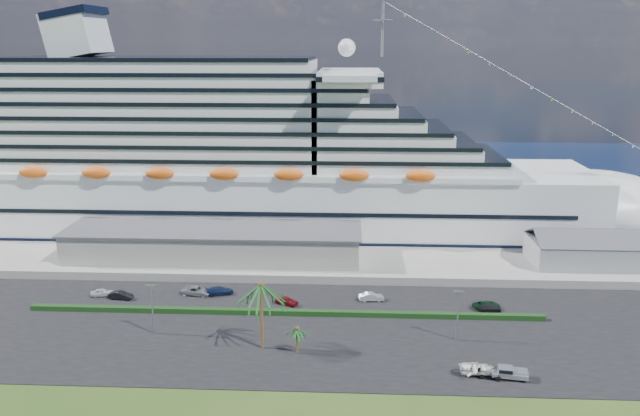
# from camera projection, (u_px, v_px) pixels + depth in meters

# --- Properties ---
(ground) EXTENTS (420.00, 420.00, 0.00)m
(ground) POSITION_uv_depth(u_px,v_px,m) (327.00, 363.00, 90.79)
(ground) COLOR #284517
(ground) RESTS_ON ground
(asphalt_lot) EXTENTS (140.00, 38.00, 0.12)m
(asphalt_lot) POSITION_uv_depth(u_px,v_px,m) (329.00, 329.00, 101.39)
(asphalt_lot) COLOR black
(asphalt_lot) RESTS_ON ground
(wharf) EXTENTS (240.00, 20.00, 1.80)m
(wharf) POSITION_uv_depth(u_px,v_px,m) (334.00, 263.00, 129.15)
(wharf) COLOR gray
(wharf) RESTS_ON ground
(water) EXTENTS (420.00, 160.00, 0.02)m
(water) POSITION_uv_depth(u_px,v_px,m) (341.00, 177.00, 216.24)
(water) COLOR black
(water) RESTS_ON ground
(cruise_ship) EXTENTS (191.00, 38.00, 54.00)m
(cruise_ship) POSITION_uv_depth(u_px,v_px,m) (247.00, 165.00, 149.24)
(cruise_ship) COLOR silver
(cruise_ship) RESTS_ON ground
(terminal_building) EXTENTS (61.00, 15.00, 6.30)m
(terminal_building) POSITION_uv_depth(u_px,v_px,m) (214.00, 242.00, 129.25)
(terminal_building) COLOR gray
(terminal_building) RESTS_ON wharf
(port_shed) EXTENTS (24.00, 12.31, 7.37)m
(port_shed) POSITION_uv_depth(u_px,v_px,m) (591.00, 251.00, 125.84)
(port_shed) COLOR gray
(port_shed) RESTS_ON wharf
(hedge) EXTENTS (88.00, 1.10, 0.90)m
(hedge) POSITION_uv_depth(u_px,v_px,m) (284.00, 312.00, 106.45)
(hedge) COLOR black
(hedge) RESTS_ON asphalt_lot
(lamp_post_left) EXTENTS (1.60, 0.35, 8.27)m
(lamp_post_left) POSITION_uv_depth(u_px,v_px,m) (152.00, 303.00, 98.42)
(lamp_post_left) COLOR gray
(lamp_post_left) RESTS_ON asphalt_lot
(lamp_post_right) EXTENTS (1.60, 0.35, 8.27)m
(lamp_post_right) POSITION_uv_depth(u_px,v_px,m) (458.00, 309.00, 96.20)
(lamp_post_right) COLOR gray
(lamp_post_right) RESTS_ON asphalt_lot
(palm_tall) EXTENTS (8.82, 8.82, 11.13)m
(palm_tall) POSITION_uv_depth(u_px,v_px,m) (261.00, 292.00, 92.73)
(palm_tall) COLOR #47301E
(palm_tall) RESTS_ON ground
(palm_short) EXTENTS (3.53, 3.53, 4.56)m
(palm_short) POSITION_uv_depth(u_px,v_px,m) (297.00, 332.00, 92.46)
(palm_short) COLOR #47301E
(palm_short) RESTS_ON ground
(parked_car_0) EXTENTS (4.33, 2.53, 1.38)m
(parked_car_0) POSITION_uv_depth(u_px,v_px,m) (102.00, 292.00, 114.29)
(parked_car_0) COLOR silver
(parked_car_0) RESTS_ON asphalt_lot
(parked_car_1) EXTENTS (4.58, 2.07, 1.46)m
(parked_car_1) POSITION_uv_depth(u_px,v_px,m) (121.00, 295.00, 112.89)
(parked_car_1) COLOR black
(parked_car_1) RESTS_ON asphalt_lot
(parked_car_2) EXTENTS (6.03, 3.53, 1.58)m
(parked_car_2) POSITION_uv_depth(u_px,v_px,m) (197.00, 291.00, 114.86)
(parked_car_2) COLOR #92949A
(parked_car_2) RESTS_ON asphalt_lot
(parked_car_3) EXTENTS (5.44, 3.54, 1.47)m
(parked_car_3) POSITION_uv_depth(u_px,v_px,m) (220.00, 291.00, 114.95)
(parked_car_3) COLOR #142246
(parked_car_3) RESTS_ON asphalt_lot
(parked_car_4) EXTENTS (4.52, 3.20, 1.43)m
(parked_car_4) POSITION_uv_depth(u_px,v_px,m) (287.00, 301.00, 110.49)
(parked_car_4) COLOR maroon
(parked_car_4) RESTS_ON asphalt_lot
(parked_car_5) EXTENTS (4.63, 2.08, 1.48)m
(parked_car_5) POSITION_uv_depth(u_px,v_px,m) (371.00, 297.00, 112.19)
(parked_car_5) COLOR #B0B4B7
(parked_car_5) RESTS_ON asphalt_lot
(parked_car_6) EXTENTS (5.28, 3.51, 1.35)m
(parked_car_6) POSITION_uv_depth(u_px,v_px,m) (487.00, 305.00, 108.85)
(parked_car_6) COLOR black
(parked_car_6) RESTS_ON asphalt_lot
(parked_car_7) EXTENTS (4.40, 2.24, 1.22)m
(parked_car_7) POSITION_uv_depth(u_px,v_px,m) (489.00, 308.00, 107.92)
(parked_car_7) COLOR black
(parked_car_7) RESTS_ON asphalt_lot
(pickup_truck) EXTENTS (5.17, 2.53, 1.74)m
(pickup_truck) POSITION_uv_depth(u_px,v_px,m) (509.00, 372.00, 86.13)
(pickup_truck) COLOR black
(pickup_truck) RESTS_ON asphalt_lot
(boat_trailer) EXTENTS (6.02, 3.88, 1.73)m
(boat_trailer) POSITION_uv_depth(u_px,v_px,m) (478.00, 368.00, 86.89)
(boat_trailer) COLOR gray
(boat_trailer) RESTS_ON asphalt_lot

